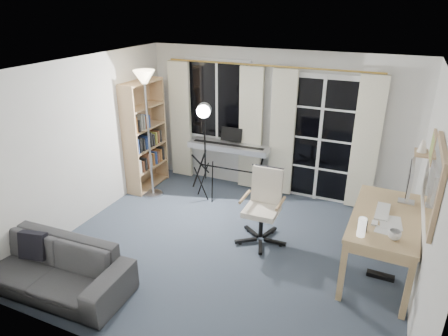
{
  "coord_description": "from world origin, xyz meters",
  "views": [
    {
      "loc": [
        1.79,
        -4.17,
        3.12
      ],
      "look_at": [
        -0.21,
        0.35,
        1.01
      ],
      "focal_mm": 32.0,
      "sensor_mm": 36.0,
      "label": 1
    }
  ],
  "objects_px": {
    "mug": "(395,234)",
    "sofa": "(46,260)",
    "keyboard_piano": "(229,148)",
    "office_chair": "(265,199)",
    "desk": "(385,223)",
    "studio_light": "(204,122)",
    "monitor": "(410,180)",
    "torchiere_lamp": "(146,97)",
    "bookshelf": "(143,139)"
  },
  "relations": [
    {
      "from": "torchiere_lamp",
      "to": "keyboard_piano",
      "type": "height_order",
      "value": "torchiere_lamp"
    },
    {
      "from": "monitor",
      "to": "mug",
      "type": "distance_m",
      "value": 0.98
    },
    {
      "from": "keyboard_piano",
      "to": "studio_light",
      "type": "height_order",
      "value": "studio_light"
    },
    {
      "from": "keyboard_piano",
      "to": "desk",
      "type": "xyz_separation_m",
      "value": [
        2.6,
        -1.41,
        -0.07
      ]
    },
    {
      "from": "studio_light",
      "to": "desk",
      "type": "xyz_separation_m",
      "value": [
        2.78,
        -0.85,
        -0.65
      ]
    },
    {
      "from": "bookshelf",
      "to": "desk",
      "type": "relative_size",
      "value": 1.25
    },
    {
      "from": "desk",
      "to": "monitor",
      "type": "distance_m",
      "value": 0.63
    },
    {
      "from": "keyboard_piano",
      "to": "mug",
      "type": "height_order",
      "value": "keyboard_piano"
    },
    {
      "from": "torchiere_lamp",
      "to": "monitor",
      "type": "distance_m",
      "value": 3.94
    },
    {
      "from": "keyboard_piano",
      "to": "monitor",
      "type": "distance_m",
      "value": 2.97
    },
    {
      "from": "office_chair",
      "to": "desk",
      "type": "xyz_separation_m",
      "value": [
        1.54,
        -0.17,
        0.1
      ]
    },
    {
      "from": "desk",
      "to": "mug",
      "type": "height_order",
      "value": "mug"
    },
    {
      "from": "bookshelf",
      "to": "office_chair",
      "type": "bearing_deg",
      "value": -16.14
    },
    {
      "from": "desk",
      "to": "bookshelf",
      "type": "bearing_deg",
      "value": 168.63
    },
    {
      "from": "keyboard_piano",
      "to": "monitor",
      "type": "height_order",
      "value": "monitor"
    },
    {
      "from": "torchiere_lamp",
      "to": "studio_light",
      "type": "bearing_deg",
      "value": 11.43
    },
    {
      "from": "torchiere_lamp",
      "to": "mug",
      "type": "distance_m",
      "value": 4.06
    },
    {
      "from": "mug",
      "to": "sofa",
      "type": "relative_size",
      "value": 0.07
    },
    {
      "from": "bookshelf",
      "to": "keyboard_piano",
      "type": "relative_size",
      "value": 1.33
    },
    {
      "from": "torchiere_lamp",
      "to": "sofa",
      "type": "bearing_deg",
      "value": -84.72
    },
    {
      "from": "mug",
      "to": "keyboard_piano",
      "type": "bearing_deg",
      "value": 144.7
    },
    {
      "from": "bookshelf",
      "to": "monitor",
      "type": "relative_size",
      "value": 3.27
    },
    {
      "from": "studio_light",
      "to": "desk",
      "type": "height_order",
      "value": "studio_light"
    },
    {
      "from": "studio_light",
      "to": "sofa",
      "type": "height_order",
      "value": "studio_light"
    },
    {
      "from": "bookshelf",
      "to": "torchiere_lamp",
      "type": "height_order",
      "value": "torchiere_lamp"
    },
    {
      "from": "mug",
      "to": "bookshelf",
      "type": "bearing_deg",
      "value": 160.81
    },
    {
      "from": "monitor",
      "to": "sofa",
      "type": "relative_size",
      "value": 0.29
    },
    {
      "from": "mug",
      "to": "torchiere_lamp",
      "type": "bearing_deg",
      "value": 162.91
    },
    {
      "from": "bookshelf",
      "to": "monitor",
      "type": "distance_m",
      "value": 4.23
    },
    {
      "from": "office_chair",
      "to": "desk",
      "type": "height_order",
      "value": "office_chair"
    },
    {
      "from": "bookshelf",
      "to": "sofa",
      "type": "xyz_separation_m",
      "value": [
        0.54,
        -2.77,
        -0.51
      ]
    },
    {
      "from": "keyboard_piano",
      "to": "sofa",
      "type": "relative_size",
      "value": 0.73
    },
    {
      "from": "bookshelf",
      "to": "studio_light",
      "type": "distance_m",
      "value": 1.31
    },
    {
      "from": "sofa",
      "to": "torchiere_lamp",
      "type": "bearing_deg",
      "value": 93.07
    },
    {
      "from": "keyboard_piano",
      "to": "sofa",
      "type": "xyz_separation_m",
      "value": [
        -0.87,
        -3.25,
        -0.39
      ]
    },
    {
      "from": "studio_light",
      "to": "mug",
      "type": "distance_m",
      "value": 3.22
    },
    {
      "from": "torchiere_lamp",
      "to": "office_chair",
      "type": "distance_m",
      "value": 2.47
    },
    {
      "from": "office_chair",
      "to": "sofa",
      "type": "bearing_deg",
      "value": -134.73
    },
    {
      "from": "bookshelf",
      "to": "office_chair",
      "type": "height_order",
      "value": "bookshelf"
    },
    {
      "from": "bookshelf",
      "to": "mug",
      "type": "relative_size",
      "value": 14.4
    },
    {
      "from": "keyboard_piano",
      "to": "office_chair",
      "type": "bearing_deg",
      "value": -50.92
    },
    {
      "from": "studio_light",
      "to": "mug",
      "type": "bearing_deg",
      "value": -45.52
    },
    {
      "from": "desk",
      "to": "monitor",
      "type": "xyz_separation_m",
      "value": [
        0.2,
        0.45,
        0.4
      ]
    },
    {
      "from": "monitor",
      "to": "sofa",
      "type": "bearing_deg",
      "value": -146.32
    },
    {
      "from": "desk",
      "to": "mug",
      "type": "distance_m",
      "value": 0.54
    },
    {
      "from": "studio_light",
      "to": "torchiere_lamp",
      "type": "bearing_deg",
      "value": 171.06
    },
    {
      "from": "office_chair",
      "to": "mug",
      "type": "relative_size",
      "value": 7.84
    },
    {
      "from": "mug",
      "to": "sofa",
      "type": "height_order",
      "value": "mug"
    },
    {
      "from": "keyboard_piano",
      "to": "sofa",
      "type": "distance_m",
      "value": 3.38
    },
    {
      "from": "monitor",
      "to": "sofa",
      "type": "distance_m",
      "value": 4.38
    }
  ]
}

